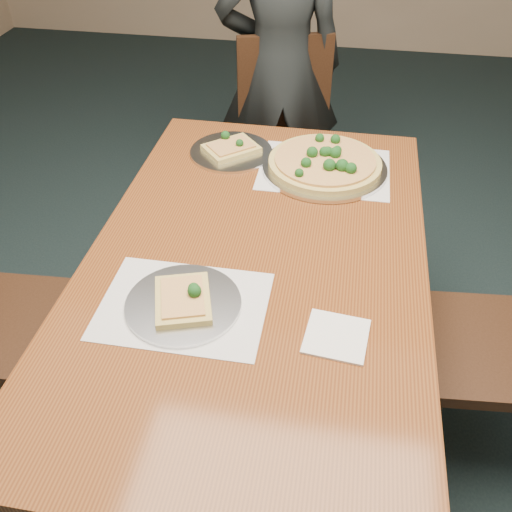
% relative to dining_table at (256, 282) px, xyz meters
% --- Properties ---
extents(ground, '(8.00, 8.00, 0.00)m').
position_rel_dining_table_xyz_m(ground, '(0.08, -0.23, -0.66)').
color(ground, black).
rests_on(ground, ground).
extents(dining_table, '(0.90, 1.50, 0.75)m').
position_rel_dining_table_xyz_m(dining_table, '(0.00, 0.00, 0.00)').
color(dining_table, '#5B2C12').
rests_on(dining_table, ground).
extents(chair_far, '(0.52, 0.52, 0.91)m').
position_rel_dining_table_xyz_m(chair_far, '(-0.06, 1.17, -0.14)').
color(chair_far, black).
rests_on(chair_far, ground).
extents(diner, '(0.62, 0.47, 1.52)m').
position_rel_dining_table_xyz_m(diner, '(-0.12, 1.28, 0.10)').
color(diner, black).
rests_on(diner, ground).
extents(placemat_main, '(0.42, 0.32, 0.00)m').
position_rel_dining_table_xyz_m(placemat_main, '(0.14, 0.48, 0.09)').
color(placemat_main, white).
rests_on(placemat_main, dining_table).
extents(placemat_near, '(0.40, 0.30, 0.00)m').
position_rel_dining_table_xyz_m(placemat_near, '(-0.14, -0.22, 0.09)').
color(placemat_near, white).
rests_on(placemat_near, dining_table).
extents(pizza_pan, '(0.41, 0.41, 0.07)m').
position_rel_dining_table_xyz_m(pizza_pan, '(0.15, 0.47, 0.12)').
color(pizza_pan, silver).
rests_on(pizza_pan, dining_table).
extents(slice_plate_near, '(0.28, 0.28, 0.06)m').
position_rel_dining_table_xyz_m(slice_plate_near, '(-0.14, -0.22, 0.11)').
color(slice_plate_near, silver).
rests_on(slice_plate_near, dining_table).
extents(slice_plate_far, '(0.28, 0.28, 0.06)m').
position_rel_dining_table_xyz_m(slice_plate_far, '(-0.18, 0.53, 0.10)').
color(slice_plate_far, silver).
rests_on(slice_plate_far, dining_table).
extents(napkin, '(0.15, 0.15, 0.01)m').
position_rel_dining_table_xyz_m(napkin, '(0.23, -0.25, 0.09)').
color(napkin, white).
rests_on(napkin, dining_table).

